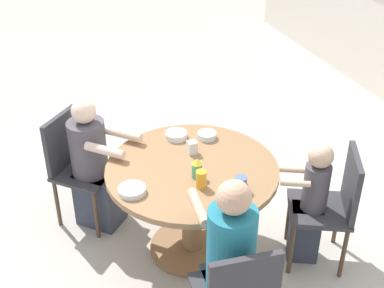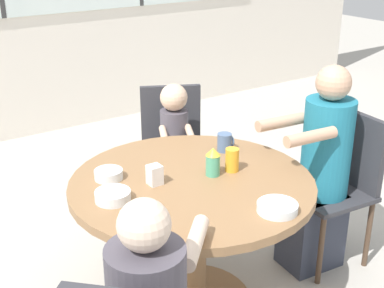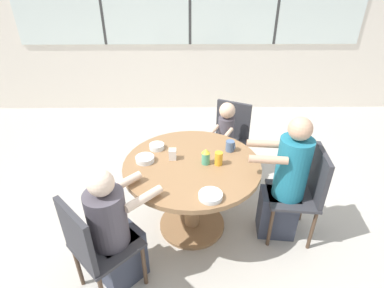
{
  "view_description": "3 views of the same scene",
  "coord_description": "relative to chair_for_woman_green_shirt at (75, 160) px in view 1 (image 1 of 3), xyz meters",
  "views": [
    {
      "loc": [
        2.68,
        -1.02,
        2.66
      ],
      "look_at": [
        0.0,
        0.0,
        0.88
      ],
      "focal_mm": 50.0,
      "sensor_mm": 36.0,
      "label": 1
    },
    {
      "loc": [
        -1.25,
        -1.82,
        1.79
      ],
      "look_at": [
        0.0,
        0.0,
        0.88
      ],
      "focal_mm": 50.0,
      "sensor_mm": 36.0,
      "label": 2
    },
    {
      "loc": [
        -0.02,
        -2.04,
        2.08
      ],
      "look_at": [
        0.0,
        0.0,
        0.88
      ],
      "focal_mm": 28.0,
      "sensor_mm": 36.0,
      "label": 3
    }
  ],
  "objects": [
    {
      "name": "coffee_mug",
      "position": [
        1.0,
        0.85,
        0.24
      ],
      "size": [
        0.08,
        0.07,
        0.09
      ],
      "color": "slate",
      "rests_on": "dining_table"
    },
    {
      "name": "chair_for_toddler",
      "position": [
        1.09,
        1.5,
        0.0
      ],
      "size": [
        0.54,
        0.54,
        0.86
      ],
      "rotation": [
        0.0,
        0.0,
        -3.61
      ],
      "color": "#333338",
      "rests_on": "ground_plane"
    },
    {
      "name": "person_toddler",
      "position": [
        1.02,
        1.37,
        -0.05
      ],
      "size": [
        0.29,
        0.35,
        0.93
      ],
      "rotation": [
        0.0,
        0.0,
        -3.61
      ],
      "color": "#333847",
      "rests_on": "ground_plane"
    },
    {
      "name": "juice_glass",
      "position": [
        0.88,
        0.64,
        0.25
      ],
      "size": [
        0.07,
        0.07,
        0.11
      ],
      "color": "gold",
      "rests_on": "dining_table"
    },
    {
      "name": "person_woman_green_shirt",
      "position": [
        0.12,
        0.12,
        -0.04
      ],
      "size": [
        0.52,
        0.52,
        1.02
      ],
      "rotation": [
        0.0,
        0.0,
        -0.78
      ],
      "color": "#333847",
      "rests_on": "ground_plane"
    },
    {
      "name": "person_man_blue_shirt",
      "position": [
        1.44,
        0.58,
        0.02
      ],
      "size": [
        0.51,
        0.32,
        1.15
      ],
      "rotation": [
        0.0,
        0.0,
        1.46
      ],
      "color": "#333847",
      "rests_on": "ground_plane"
    },
    {
      "name": "bowl_cereal",
      "position": [
        0.79,
        0.23,
        0.21
      ],
      "size": [
        0.17,
        0.17,
        0.04
      ],
      "color": "silver",
      "rests_on": "dining_table"
    },
    {
      "name": "ground_plane",
      "position": [
        0.66,
        0.66,
        -0.51
      ],
      "size": [
        16.0,
        16.0,
        0.0
      ],
      "primitive_type": "plane",
      "color": "#B2ADA3"
    },
    {
      "name": "sippy_cup",
      "position": [
        0.77,
        0.66,
        0.26
      ],
      "size": [
        0.07,
        0.07,
        0.14
      ],
      "color": "#4CA57F",
      "rests_on": "dining_table"
    },
    {
      "name": "chair_for_woman_green_shirt",
      "position": [
        0.0,
        0.0,
        0.0
      ],
      "size": [
        0.57,
        0.57,
        0.86
      ],
      "rotation": [
        0.0,
        0.0,
        -0.78
      ],
      "color": "#333338",
      "rests_on": "ground_plane"
    },
    {
      "name": "dining_table",
      "position": [
        0.66,
        0.66,
        0.02
      ],
      "size": [
        1.13,
        1.13,
        0.7
      ],
      "color": "olive",
      "rests_on": "ground_plane"
    },
    {
      "name": "milk_carton_small",
      "position": [
        0.5,
        0.73,
        0.24
      ],
      "size": [
        0.06,
        0.06,
        0.09
      ],
      "color": "silver",
      "rests_on": "dining_table"
    },
    {
      "name": "bowl_white_shallow",
      "position": [
        0.27,
        0.69,
        0.21
      ],
      "size": [
        0.15,
        0.15,
        0.04
      ],
      "color": "silver",
      "rests_on": "dining_table"
    },
    {
      "name": "bowl_fruit",
      "position": [
        0.35,
        0.9,
        0.21
      ],
      "size": [
        0.13,
        0.13,
        0.04
      ],
      "color": "silver",
      "rests_on": "dining_table"
    }
  ]
}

